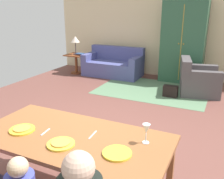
% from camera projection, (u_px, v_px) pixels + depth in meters
% --- Properties ---
extents(ground_plane, '(7.21, 6.59, 0.02)m').
position_uv_depth(ground_plane, '(127.00, 121.00, 4.49)').
color(ground_plane, brown).
extents(back_wall, '(7.21, 0.10, 2.70)m').
position_uv_depth(back_wall, '(173.00, 29.00, 6.94)').
color(back_wall, beige).
rests_on(back_wall, ground_plane).
extents(dining_table, '(1.88, 0.92, 0.76)m').
position_uv_depth(dining_table, '(73.00, 142.00, 2.42)').
color(dining_table, '#955930').
rests_on(dining_table, ground_plane).
extents(plate_near_man, '(0.25, 0.25, 0.02)m').
position_uv_depth(plate_near_man, '(22.00, 130.00, 2.50)').
color(plate_near_man, yellow).
rests_on(plate_near_man, dining_table).
extents(pizza_near_man, '(0.17, 0.17, 0.01)m').
position_uv_depth(pizza_near_man, '(22.00, 128.00, 2.49)').
color(pizza_near_man, gold).
rests_on(pizza_near_man, plate_near_man).
extents(plate_near_child, '(0.25, 0.25, 0.02)m').
position_uv_depth(plate_near_child, '(61.00, 144.00, 2.24)').
color(plate_near_child, yellow).
rests_on(plate_near_child, dining_table).
extents(pizza_near_child, '(0.17, 0.17, 0.01)m').
position_uv_depth(pizza_near_child, '(61.00, 143.00, 2.23)').
color(pizza_near_child, gold).
rests_on(pizza_near_child, plate_near_child).
extents(plate_near_woman, '(0.25, 0.25, 0.02)m').
position_uv_depth(plate_near_woman, '(117.00, 153.00, 2.10)').
color(plate_near_woman, yellow).
rests_on(plate_near_woman, dining_table).
extents(wine_glass, '(0.07, 0.07, 0.19)m').
position_uv_depth(wine_glass, '(146.00, 130.00, 2.23)').
color(wine_glass, silver).
rests_on(wine_glass, dining_table).
extents(fork, '(0.03, 0.15, 0.01)m').
position_uv_depth(fork, '(45.00, 132.00, 2.47)').
color(fork, silver).
rests_on(fork, dining_table).
extents(knife, '(0.03, 0.17, 0.01)m').
position_uv_depth(knife, '(93.00, 135.00, 2.41)').
color(knife, silver).
rests_on(knife, dining_table).
extents(area_rug, '(2.60, 1.80, 0.01)m').
position_uv_depth(area_rug, '(152.00, 90.00, 6.13)').
color(area_rug, '#5A7E5C').
rests_on(area_rug, ground_plane).
extents(couch, '(1.67, 0.86, 0.82)m').
position_uv_depth(couch, '(113.00, 65.00, 7.37)').
color(couch, '#4E5391').
rests_on(couch, ground_plane).
extents(armchair, '(1.03, 1.02, 0.82)m').
position_uv_depth(armchair, '(197.00, 80.00, 5.79)').
color(armchair, '#4D484B').
rests_on(armchair, ground_plane).
extents(armoire, '(1.10, 0.59, 2.10)m').
position_uv_depth(armoire, '(183.00, 42.00, 6.55)').
color(armoire, '#2D5A40').
rests_on(armoire, ground_plane).
extents(side_table, '(0.56, 0.56, 0.58)m').
position_uv_depth(side_table, '(76.00, 61.00, 7.58)').
color(side_table, brown).
rests_on(side_table, ground_plane).
extents(table_lamp, '(0.26, 0.26, 0.54)m').
position_uv_depth(table_lamp, '(75.00, 40.00, 7.38)').
color(table_lamp, '#47353B').
rests_on(table_lamp, side_table).
extents(book_lower, '(0.22, 0.16, 0.03)m').
position_uv_depth(book_lower, '(80.00, 54.00, 7.45)').
color(book_lower, maroon).
rests_on(book_lower, side_table).
extents(book_upper, '(0.22, 0.16, 0.03)m').
position_uv_depth(book_upper, '(80.00, 54.00, 7.38)').
color(book_upper, '#2F5082').
rests_on(book_upper, book_lower).
extents(handbag, '(0.32, 0.16, 0.26)m').
position_uv_depth(handbag, '(170.00, 91.00, 5.63)').
color(handbag, black).
rests_on(handbag, ground_plane).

